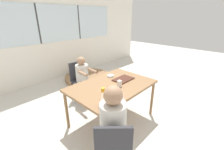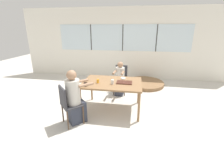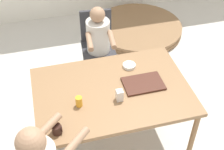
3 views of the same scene
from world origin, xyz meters
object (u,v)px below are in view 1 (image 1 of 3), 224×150
at_px(chair_for_man_blue_shirt, 80,77).
at_px(person_man_blue_shirt, 84,82).
at_px(chair_for_woman_green_shirt, 113,147).
at_px(person_woman_green_shirt, 113,135).
at_px(milk_carton_small, 119,84).
at_px(juice_glass, 103,91).
at_px(bowl_white_shallow, 110,76).
at_px(folded_table_stack, 87,77).
at_px(coffee_mug, 104,103).

xyz_separation_m(chair_for_man_blue_shirt, person_man_blue_shirt, (-0.02, -0.16, -0.06)).
relative_size(chair_for_woman_green_shirt, person_man_blue_shirt, 0.85).
height_order(person_woman_green_shirt, milk_carton_small, person_woman_green_shirt).
xyz_separation_m(chair_for_woman_green_shirt, person_man_blue_shirt, (0.90, 1.74, -0.06)).
bearing_deg(juice_glass, chair_for_man_blue_shirt, 70.82).
relative_size(juice_glass, bowl_white_shallow, 0.76).
bearing_deg(folded_table_stack, coffee_mug, -122.82).
height_order(person_man_blue_shirt, milk_carton_small, person_man_blue_shirt).
relative_size(chair_for_woman_green_shirt, chair_for_man_blue_shirt, 1.00).
xyz_separation_m(chair_for_woman_green_shirt, folded_table_stack, (1.74, 2.69, -0.47)).
relative_size(person_woman_green_shirt, milk_carton_small, 10.99).
distance_m(person_woman_green_shirt, folded_table_stack, 3.09).
xyz_separation_m(juice_glass, milk_carton_small, (0.36, -0.02, 0.01)).
bearing_deg(person_woman_green_shirt, chair_for_woman_green_shirt, -90.00).
xyz_separation_m(chair_for_woman_green_shirt, bowl_white_shallow, (1.06, 1.05, 0.23)).
height_order(person_man_blue_shirt, juice_glass, person_man_blue_shirt).
xyz_separation_m(person_man_blue_shirt, juice_glass, (-0.42, -1.07, 0.32)).
distance_m(chair_for_woman_green_shirt, person_woman_green_shirt, 0.16).
xyz_separation_m(person_woman_green_shirt, juice_glass, (0.37, 0.55, 0.24)).
distance_m(person_woman_green_shirt, milk_carton_small, 0.93).
height_order(person_man_blue_shirt, bowl_white_shallow, person_man_blue_shirt).
distance_m(person_man_blue_shirt, coffee_mug, 1.50).
height_order(person_woman_green_shirt, person_man_blue_shirt, person_woman_green_shirt).
bearing_deg(chair_for_woman_green_shirt, bowl_white_shallow, 90.98).
height_order(chair_for_woman_green_shirt, person_woman_green_shirt, person_woman_green_shirt).
bearing_deg(chair_for_woman_green_shirt, chair_for_man_blue_shirt, 110.49).
bearing_deg(coffee_mug, chair_for_man_blue_shirt, 66.34).
xyz_separation_m(coffee_mug, bowl_white_shallow, (0.80, 0.64, -0.03)).
xyz_separation_m(chair_for_man_blue_shirt, coffee_mug, (-0.65, -1.49, 0.26)).
height_order(chair_for_man_blue_shirt, juice_glass, chair_for_man_blue_shirt).
bearing_deg(person_woman_green_shirt, juice_glass, 102.26).
distance_m(chair_for_man_blue_shirt, juice_glass, 1.34).
bearing_deg(coffee_mug, folded_table_stack, 57.18).
xyz_separation_m(chair_for_man_blue_shirt, bowl_white_shallow, (0.14, -0.85, 0.23)).
bearing_deg(chair_for_woman_green_shirt, juice_glass, 99.85).
height_order(chair_for_woman_green_shirt, person_man_blue_shirt, person_man_blue_shirt).
bearing_deg(person_man_blue_shirt, bowl_white_shallow, 108.43).
height_order(coffee_mug, bowl_white_shallow, coffee_mug).
height_order(juice_glass, folded_table_stack, juice_glass).
relative_size(chair_for_man_blue_shirt, folded_table_stack, 0.65).
distance_m(coffee_mug, juice_glass, 0.33).
bearing_deg(milk_carton_small, person_man_blue_shirt, 87.02).
bearing_deg(milk_carton_small, coffee_mug, -158.58).
bearing_deg(person_man_blue_shirt, chair_for_man_blue_shirt, -90.00).
distance_m(person_woman_green_shirt, bowl_white_shallow, 1.35).
height_order(chair_for_man_blue_shirt, bowl_white_shallow, chair_for_man_blue_shirt).
bearing_deg(folded_table_stack, chair_for_woman_green_shirt, -122.85).
bearing_deg(chair_for_man_blue_shirt, folded_table_stack, -130.59).
relative_size(chair_for_woman_green_shirt, juice_glass, 9.18).
relative_size(person_woman_green_shirt, person_man_blue_shirt, 1.15).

